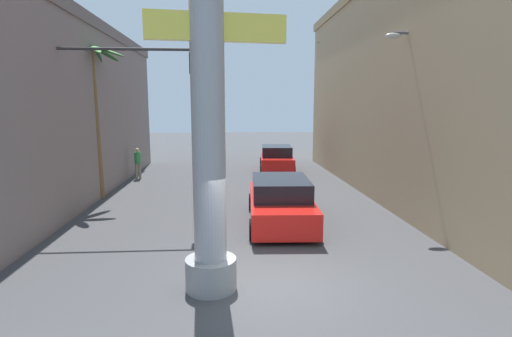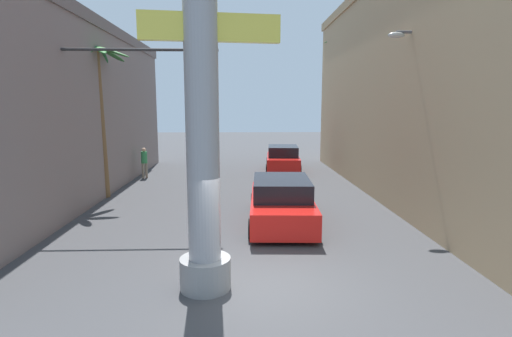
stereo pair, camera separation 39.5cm
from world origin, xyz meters
name	(u,v)px [view 1 (the left image)]	position (x,y,z in m)	size (l,w,h in m)	color
ground_plane	(247,192)	(0.00, 10.00, 0.00)	(86.71, 86.71, 0.00)	#424244
building_left	(16,109)	(-9.68, 9.01, 3.89)	(6.60, 22.85, 7.76)	slate
building_right	(472,86)	(9.68, 8.55, 4.87)	(8.92, 24.48, 9.71)	tan
neon_sign_pole	(207,45)	(-1.25, -0.01, 5.21)	(3.17, 1.12, 10.88)	#9E9EA3
street_lamp	(431,106)	(6.28, 5.41, 4.01)	(2.18, 0.28, 6.62)	#59595E
traffic_light_mast	(107,99)	(-4.93, 5.54, 4.23)	(5.47, 0.32, 5.97)	#333333
car_lead	(280,202)	(0.91, 4.94, 0.74)	(2.35, 5.11, 1.56)	black
car_far	(277,159)	(2.09, 16.12, 0.74)	(2.33, 4.61, 1.56)	black
palm_tree_far_right	(336,88)	(6.68, 19.60, 5.28)	(3.45, 3.30, 8.88)	brown
palm_tree_mid_left	(94,103)	(-6.52, 9.09, 4.13)	(2.66, 2.69, 6.56)	brown
pedestrian_far_left	(138,161)	(-5.90, 13.86, 1.00)	(0.48, 0.48, 1.71)	gray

